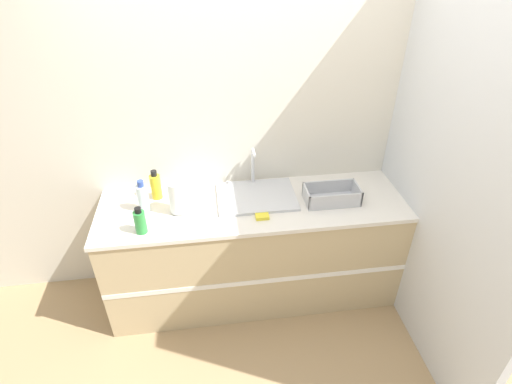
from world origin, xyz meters
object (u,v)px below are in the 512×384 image
at_px(bottle_yellow, 156,186).
at_px(dish_rack, 332,196).
at_px(bottle_clear, 143,197).
at_px(bottle_green, 140,222).
at_px(paper_towel_roll, 178,197).
at_px(sink, 256,195).

bearing_deg(bottle_yellow, dish_rack, -10.00).
xyz_separation_m(bottle_clear, bottle_yellow, (0.08, 0.14, -0.01)).
height_order(dish_rack, bottle_clear, bottle_clear).
distance_m(dish_rack, bottle_yellow, 1.26).
height_order(bottle_clear, bottle_green, bottle_clear).
xyz_separation_m(bottle_yellow, bottle_green, (-0.07, -0.39, -0.02)).
bearing_deg(bottle_yellow, bottle_green, -100.80).
height_order(dish_rack, bottle_green, bottle_green).
height_order(paper_towel_roll, bottle_green, paper_towel_roll).
bearing_deg(bottle_clear, bottle_yellow, 62.19).
bearing_deg(bottle_clear, sink, 3.69).
height_order(paper_towel_roll, bottle_clear, paper_towel_roll).
bearing_deg(bottle_green, bottle_yellow, 79.20).
relative_size(dish_rack, bottle_clear, 1.62).
bearing_deg(bottle_green, dish_rack, 7.29).
bearing_deg(bottle_yellow, sink, -7.43).
height_order(sink, bottle_yellow, sink).
distance_m(paper_towel_roll, bottle_green, 0.30).
height_order(sink, bottle_clear, sink).
height_order(sink, dish_rack, sink).
bearing_deg(sink, paper_towel_roll, -169.20).
distance_m(bottle_yellow, bottle_green, 0.39).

